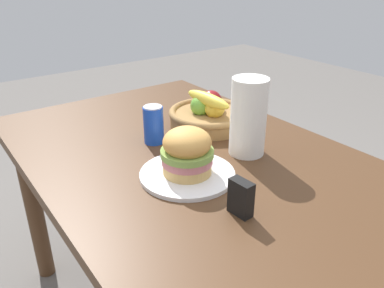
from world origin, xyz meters
name	(u,v)px	position (x,y,z in m)	size (l,w,h in m)	color
dining_table	(191,183)	(0.00, 0.00, 0.65)	(1.40, 0.90, 0.75)	#4C301C
plate	(187,174)	(0.10, -0.08, 0.76)	(0.27, 0.27, 0.01)	white
sandwich	(187,151)	(0.10, -0.08, 0.83)	(0.15, 0.15, 0.13)	#DBAD60
soda_can	(154,125)	(-0.15, -0.04, 0.81)	(0.07, 0.07, 0.13)	blue
fruit_basket	(209,114)	(-0.16, 0.19, 0.80)	(0.29, 0.29, 0.14)	#9E7542
paper_towel_roll	(248,117)	(0.09, 0.15, 0.87)	(0.11, 0.11, 0.24)	white
napkin_holder	(241,198)	(0.32, -0.09, 0.80)	(0.06, 0.03, 0.09)	black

